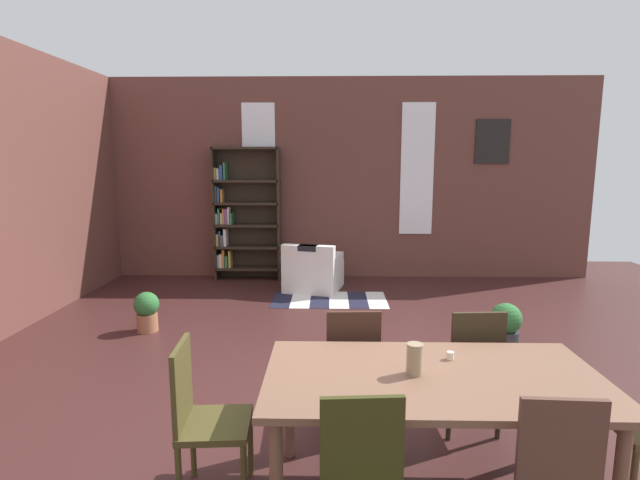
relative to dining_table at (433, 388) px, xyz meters
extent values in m
plane|color=#3E201F|center=(-0.46, 1.04, -0.69)|extent=(11.76, 11.76, 0.00)
cube|color=brown|center=(-0.46, 5.62, 0.98)|extent=(8.58, 0.12, 3.35)
cube|color=white|center=(-1.79, 5.55, 1.15)|extent=(0.55, 0.02, 2.18)
cube|color=white|center=(0.87, 5.55, 1.15)|extent=(0.55, 0.02, 2.18)
cube|color=brown|center=(0.00, 0.00, 0.06)|extent=(1.92, 0.99, 0.04)
cylinder|color=brown|center=(-0.86, 0.39, -0.33)|extent=(0.07, 0.07, 0.74)
cylinder|color=brown|center=(0.86, 0.39, -0.33)|extent=(0.07, 0.07, 0.74)
cylinder|color=#998466|center=(-0.11, 0.00, 0.17)|extent=(0.09, 0.09, 0.18)
cylinder|color=silver|center=(0.15, 0.21, 0.11)|extent=(0.04, 0.04, 0.05)
cube|color=#4F3327|center=(0.44, -0.61, 0.01)|extent=(0.38, 0.05, 0.50)
cylinder|color=brown|center=(1.08, 0.18, -0.48)|extent=(0.04, 0.04, 0.43)
cube|color=#443D1C|center=(-1.26, 0.00, -0.24)|extent=(0.43, 0.43, 0.04)
cube|color=#443D1C|center=(-1.44, -0.01, 0.01)|extent=(0.06, 0.38, 0.50)
cylinder|color=#443D1C|center=(-1.07, -0.17, -0.48)|extent=(0.04, 0.04, 0.43)
cylinder|color=#443D1C|center=(-1.09, 0.19, -0.48)|extent=(0.04, 0.04, 0.43)
cylinder|color=#443D1C|center=(-1.45, 0.17, -0.48)|extent=(0.04, 0.04, 0.43)
cube|color=#392219|center=(-0.43, 0.79, -0.24)|extent=(0.42, 0.42, 0.04)
cube|color=#392219|center=(-0.42, 0.61, 0.01)|extent=(0.38, 0.05, 0.50)
cylinder|color=#392219|center=(-0.26, 0.98, -0.48)|extent=(0.04, 0.04, 0.43)
cylinder|color=#392219|center=(-0.62, 0.97, -0.48)|extent=(0.04, 0.04, 0.43)
cylinder|color=#392219|center=(-0.24, 0.62, -0.48)|extent=(0.04, 0.04, 0.43)
cylinder|color=#392219|center=(-0.60, 0.61, -0.48)|extent=(0.04, 0.04, 0.43)
cube|color=#302718|center=(0.43, 0.79, -0.24)|extent=(0.42, 0.42, 0.04)
cube|color=#302718|center=(0.44, 0.61, 0.01)|extent=(0.38, 0.05, 0.50)
cylinder|color=#302718|center=(0.60, 0.99, -0.48)|extent=(0.04, 0.04, 0.43)
cylinder|color=#302718|center=(0.24, 0.96, -0.48)|extent=(0.04, 0.04, 0.43)
cylinder|color=#302718|center=(0.62, 0.63, -0.48)|extent=(0.04, 0.04, 0.43)
cylinder|color=#302718|center=(0.26, 0.60, -0.48)|extent=(0.04, 0.04, 0.43)
cube|color=#313112|center=(-0.45, -0.61, 0.01)|extent=(0.38, 0.06, 0.50)
cube|color=#2D2319|center=(-2.51, 5.36, 0.41)|extent=(0.04, 0.30, 2.21)
cube|color=#2D2319|center=(-1.44, 5.36, 0.41)|extent=(0.04, 0.30, 2.21)
cube|color=#2D2319|center=(-1.98, 5.51, 0.41)|extent=(1.11, 0.01, 2.21)
cube|color=#2D2319|center=(-1.98, 5.36, -0.51)|extent=(1.07, 0.30, 0.04)
cube|color=white|center=(-2.48, 5.36, -0.38)|extent=(0.03, 0.16, 0.21)
cube|color=white|center=(-2.43, 5.36, -0.37)|extent=(0.05, 0.22, 0.23)
cube|color=orange|center=(-2.38, 5.36, -0.34)|extent=(0.03, 0.21, 0.31)
cube|color=#33724C|center=(-2.33, 5.36, -0.39)|extent=(0.05, 0.22, 0.20)
cube|color=gold|center=(-2.28, 5.36, -0.35)|extent=(0.03, 0.23, 0.29)
cube|color=#2D2319|center=(-1.98, 5.36, -0.14)|extent=(1.07, 0.30, 0.04)
cube|color=gold|center=(-2.47, 5.36, -0.02)|extent=(0.04, 0.21, 0.20)
cube|color=#284C8C|center=(-2.44, 5.36, 0.00)|extent=(0.03, 0.16, 0.25)
cube|color=#4C4C51|center=(-2.39, 5.36, -0.03)|extent=(0.04, 0.26, 0.19)
cube|color=white|center=(-2.35, 5.36, 0.03)|extent=(0.04, 0.22, 0.29)
cube|color=#2D2319|center=(-1.98, 5.36, 0.23)|extent=(1.07, 0.30, 0.04)
cube|color=white|center=(-2.48, 5.36, 0.34)|extent=(0.03, 0.17, 0.18)
cube|color=#33724C|center=(-2.44, 5.36, 0.38)|extent=(0.03, 0.21, 0.27)
cube|color=white|center=(-2.40, 5.36, 0.34)|extent=(0.03, 0.17, 0.19)
cube|color=orange|center=(-2.36, 5.36, 0.38)|extent=(0.03, 0.21, 0.26)
cube|color=#8C4C8C|center=(-2.32, 5.36, 0.38)|extent=(0.05, 0.18, 0.26)
cube|color=white|center=(-2.28, 5.36, 0.39)|extent=(0.03, 0.18, 0.29)
cube|color=#33724C|center=(-2.23, 5.36, 0.34)|extent=(0.03, 0.24, 0.19)
cube|color=#2D2319|center=(-1.98, 5.36, 0.60)|extent=(1.07, 0.30, 0.04)
cube|color=#4C4C51|center=(-2.48, 5.36, 0.75)|extent=(0.03, 0.17, 0.26)
cube|color=#284C8C|center=(-2.43, 5.36, 0.73)|extent=(0.03, 0.21, 0.24)
cube|color=orange|center=(-2.39, 5.36, 0.72)|extent=(0.03, 0.18, 0.21)
cube|color=#2D2319|center=(-1.98, 5.36, 0.96)|extent=(1.07, 0.30, 0.04)
cube|color=gold|center=(-2.48, 5.36, 1.08)|extent=(0.03, 0.18, 0.20)
cube|color=white|center=(-2.43, 5.36, 1.08)|extent=(0.04, 0.20, 0.18)
cube|color=#284C8C|center=(-2.37, 5.36, 1.10)|extent=(0.04, 0.25, 0.24)
cube|color=#33724C|center=(-2.32, 5.36, 1.12)|extent=(0.03, 0.24, 0.28)
cube|color=#2D2319|center=(-1.98, 5.36, 1.50)|extent=(1.07, 0.30, 0.04)
cube|color=silver|center=(-0.84, 4.71, -0.49)|extent=(0.96, 0.96, 0.40)
cube|color=silver|center=(-0.91, 4.40, -0.12)|extent=(0.82, 0.34, 0.35)
cube|color=silver|center=(-0.51, 4.64, -0.22)|extent=(0.28, 0.73, 0.15)
cube|color=silver|center=(-1.17, 4.79, -0.22)|extent=(0.28, 0.73, 0.15)
cube|color=black|center=(-0.91, 4.40, 0.02)|extent=(0.31, 0.23, 0.08)
cylinder|color=#9E6042|center=(-2.74, 2.78, -0.59)|extent=(0.24, 0.24, 0.21)
sphere|color=#2D6B33|center=(-2.74, 2.78, -0.37)|extent=(0.29, 0.29, 0.29)
cylinder|color=#333338|center=(1.26, 2.28, -0.58)|extent=(0.29, 0.29, 0.22)
sphere|color=#2D6B33|center=(1.26, 2.28, -0.34)|extent=(0.33, 0.33, 0.33)
cube|color=#1E1E33|center=(-1.28, 4.12, -0.69)|extent=(0.27, 0.86, 0.01)
cube|color=white|center=(-1.01, 4.12, -0.69)|extent=(0.27, 0.86, 0.01)
cube|color=#1E1E33|center=(-0.73, 4.12, -0.69)|extent=(0.27, 0.86, 0.01)
cube|color=white|center=(-0.46, 4.12, -0.69)|extent=(0.27, 0.86, 0.01)
cube|color=#1E1E33|center=(-0.19, 4.12, -0.69)|extent=(0.27, 0.86, 0.01)
cube|color=white|center=(0.09, 4.12, -0.69)|extent=(0.27, 0.86, 0.01)
cube|color=black|center=(2.09, 5.55, 1.61)|extent=(0.56, 0.03, 0.72)
camera|label=1|loc=(-0.59, -2.59, 1.28)|focal=26.95mm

